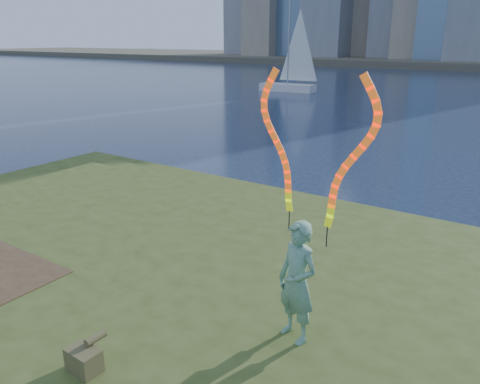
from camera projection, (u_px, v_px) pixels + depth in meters
The scene contains 5 objects.
ground at pixel (160, 281), 10.23m from camera, with size 320.00×320.00×0.00m, color #1B2944.
grassy_knoll at pixel (70, 317), 8.32m from camera, with size 20.00×18.00×0.80m.
woman_with_ribbons at pixel (300, 253), 6.60m from camera, with size 2.03×0.79×4.21m.
canvas_bag at pixel (85, 359), 6.28m from camera, with size 0.47×0.54×0.44m.
sailboat at pixel (291, 76), 45.55m from camera, with size 5.82×2.08×8.78m.
Camera 1 is at (6.56, -6.54, 5.08)m, focal length 35.00 mm.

